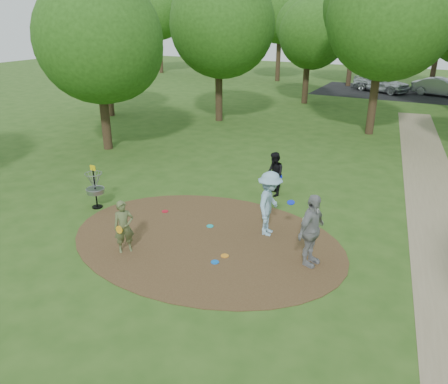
% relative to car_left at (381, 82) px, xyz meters
% --- Properties ---
extents(ground, '(100.00, 100.00, 0.00)m').
position_rel_car_left_xyz_m(ground, '(-0.20, -29.87, -0.81)').
color(ground, '#2D5119').
rests_on(ground, ground).
extents(dirt_clearing, '(8.40, 8.40, 0.02)m').
position_rel_car_left_xyz_m(dirt_clearing, '(-0.20, -29.87, -0.80)').
color(dirt_clearing, '#47301C').
rests_on(dirt_clearing, ground).
extents(parking_lot, '(14.00, 8.00, 0.01)m').
position_rel_car_left_xyz_m(parking_lot, '(1.80, 0.13, -0.80)').
color(parking_lot, black).
rests_on(parking_lot, ground).
extents(player_observer_with_disc, '(0.64, 0.67, 1.54)m').
position_rel_car_left_xyz_m(player_observer_with_disc, '(-1.86, -31.50, -0.04)').
color(player_observer_with_disc, '#59653A').
rests_on(player_observer_with_disc, ground).
extents(player_throwing_with_disc, '(1.22, 1.37, 2.00)m').
position_rel_car_left_xyz_m(player_throwing_with_disc, '(1.32, -28.66, 0.20)').
color(player_throwing_with_disc, '#92BFD9').
rests_on(player_throwing_with_disc, ground).
extents(player_walking_with_disc, '(0.96, 1.00, 1.63)m').
position_rel_car_left_xyz_m(player_walking_with_disc, '(0.32, -25.69, 0.01)').
color(player_walking_with_disc, black).
rests_on(player_walking_with_disc, ground).
extents(player_waiting_with_disc, '(0.74, 1.26, 2.01)m').
position_rel_car_left_xyz_m(player_waiting_with_disc, '(2.94, -29.78, 0.20)').
color(player_waiting_with_disc, gray).
rests_on(player_waiting_with_disc, ground).
extents(disc_ground_cyan, '(0.22, 0.22, 0.02)m').
position_rel_car_left_xyz_m(disc_ground_cyan, '(-0.49, -29.08, -0.78)').
color(disc_ground_cyan, '#16ADB7').
rests_on(disc_ground_cyan, dirt_clearing).
extents(disc_ground_blue, '(0.22, 0.22, 0.02)m').
position_rel_car_left_xyz_m(disc_ground_blue, '(0.68, -30.89, -0.78)').
color(disc_ground_blue, blue).
rests_on(disc_ground_blue, dirt_clearing).
extents(disc_ground_red, '(0.22, 0.22, 0.02)m').
position_rel_car_left_xyz_m(disc_ground_red, '(-2.38, -28.81, -0.78)').
color(disc_ground_red, red).
rests_on(disc_ground_red, dirt_clearing).
extents(car_left, '(5.11, 3.65, 1.61)m').
position_rel_car_left_xyz_m(car_left, '(0.00, 0.00, 0.00)').
color(car_left, '#B5BABE').
rests_on(car_left, ground).
extents(car_right, '(4.61, 2.48, 1.44)m').
position_rel_car_left_xyz_m(car_right, '(4.66, 0.11, -0.09)').
color(car_right, '#93949A').
rests_on(car_right, ground).
extents(disc_ground_orange, '(0.22, 0.22, 0.02)m').
position_rel_car_left_xyz_m(disc_ground_orange, '(0.76, -30.48, -0.78)').
color(disc_ground_orange, orange).
rests_on(disc_ground_orange, dirt_clearing).
extents(disc_golf_basket, '(0.63, 0.63, 1.54)m').
position_rel_car_left_xyz_m(disc_golf_basket, '(-4.70, -29.57, 0.07)').
color(disc_golf_basket, black).
rests_on(disc_golf_basket, ground).
extents(tree_ring, '(36.90, 45.74, 9.56)m').
position_rel_car_left_xyz_m(tree_ring, '(1.99, -19.90, 4.51)').
color(tree_ring, '#332316').
rests_on(tree_ring, ground).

